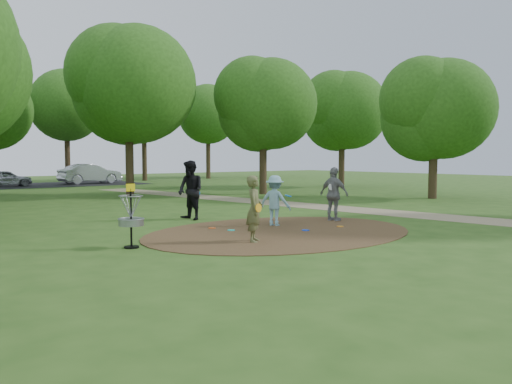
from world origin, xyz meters
TOP-DOWN VIEW (x-y plane):
  - ground at (0.00, 0.00)m, footprint 100.00×100.00m
  - dirt_clearing at (0.00, 0.00)m, footprint 8.40×8.40m
  - footpath at (6.50, 2.00)m, footprint 7.55×39.89m
  - parking_lot at (2.00, 30.00)m, footprint 14.00×8.00m
  - player_observer_with_disc at (-1.68, -0.87)m, footprint 0.73×0.73m
  - player_throwing_with_disc at (0.67, 1.09)m, footprint 1.21×1.19m
  - player_walking_with_disc at (-0.62, 4.08)m, footprint 0.90×1.09m
  - player_waiting_with_disc at (3.01, 0.75)m, footprint 0.62×1.14m
  - disc_ground_cyan at (-1.05, 1.04)m, footprint 0.22×0.22m
  - disc_ground_blue at (0.67, -0.31)m, footprint 0.22×0.22m
  - disc_ground_red at (-1.25, 1.77)m, footprint 0.22×0.22m
  - car_left at (-1.34, 29.50)m, footprint 3.68×1.55m
  - car_right at (5.07, 29.68)m, footprint 5.08×2.19m
  - disc_ground_orange at (2.07, -0.39)m, footprint 0.22×0.22m
  - disc_golf_basket at (-4.50, 0.30)m, footprint 0.63×0.63m
  - tree_ring at (1.99, 9.89)m, footprint 37.14×45.43m

SIDE VIEW (x-z plane):
  - ground at x=0.00m, z-range 0.00..0.00m
  - parking_lot at x=2.00m, z-range 0.00..0.01m
  - footpath at x=6.50m, z-range 0.00..0.01m
  - dirt_clearing at x=0.00m, z-range 0.00..0.02m
  - disc_ground_cyan at x=-1.05m, z-range 0.02..0.04m
  - disc_ground_blue at x=0.67m, z-range 0.02..0.04m
  - disc_ground_red at x=-1.25m, z-range 0.02..0.04m
  - disc_ground_orange at x=2.07m, z-range 0.02..0.04m
  - car_left at x=-1.34m, z-range 0.00..1.24m
  - player_throwing_with_disc at x=0.67m, z-range 0.00..1.60m
  - car_right at x=5.07m, z-range 0.00..1.63m
  - player_observer_with_disc at x=-1.68m, z-range 0.00..1.71m
  - disc_golf_basket at x=-4.50m, z-range 0.10..1.64m
  - player_waiting_with_disc at x=3.01m, z-range 0.00..1.84m
  - player_walking_with_disc at x=-0.62m, z-range 0.00..2.06m
  - tree_ring at x=1.99m, z-range 0.66..9.98m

